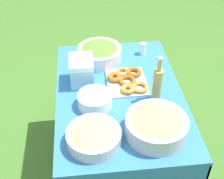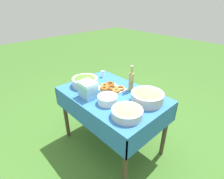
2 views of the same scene
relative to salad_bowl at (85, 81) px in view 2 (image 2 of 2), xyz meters
name	(u,v)px [view 2 (image 2 of 2)]	position (x,y,z in m)	size (l,w,h in m)	color
ground_plane	(112,144)	(-0.39, -0.09, -0.83)	(14.00, 14.00, 0.00)	#3D6B28
picnic_table	(112,102)	(-0.39, -0.09, -0.17)	(1.20, 0.80, 0.77)	#2D6BB2
salad_bowl	(85,81)	(0.00, 0.00, 0.00)	(0.31, 0.31, 0.12)	silver
pasta_bowl	(127,112)	(-0.79, 0.09, -0.01)	(0.29, 0.29, 0.10)	#B2B7BC
donut_platter	(111,88)	(-0.30, -0.16, -0.04)	(0.32, 0.30, 0.05)	silver
plate_stack	(108,99)	(-0.49, 0.07, -0.02)	(0.21, 0.21, 0.08)	white
olive_oil_bottle	(131,81)	(-0.48, -0.31, 0.06)	(0.06, 0.06, 0.31)	#998E4C
bread_bowl	(147,96)	(-0.76, -0.25, 0.01)	(0.34, 0.34, 0.13)	#B2B7BC
cooler_box	(88,89)	(-0.25, 0.14, 0.03)	(0.19, 0.15, 0.18)	#8CC6E5
salt_shaker	(103,74)	(0.04, -0.32, -0.02)	(0.05, 0.05, 0.09)	white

